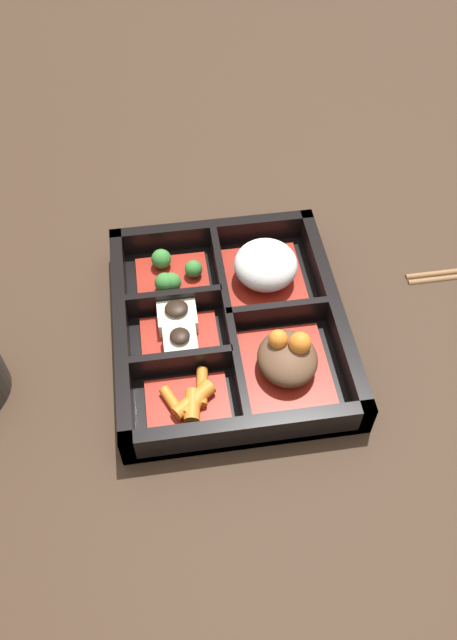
# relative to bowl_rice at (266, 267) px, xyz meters

# --- Properties ---
(ground_plane) EXTENTS (3.00, 3.00, 0.00)m
(ground_plane) POSITION_rel_bowl_rice_xyz_m (0.06, -0.05, -0.03)
(ground_plane) COLOR #382619
(bento_base) EXTENTS (0.28, 0.24, 0.01)m
(bento_base) POSITION_rel_bowl_rice_xyz_m (0.06, -0.05, -0.03)
(bento_base) COLOR black
(bento_base) RESTS_ON ground_plane
(bento_rim) EXTENTS (0.28, 0.24, 0.04)m
(bento_rim) POSITION_rel_bowl_rice_xyz_m (0.06, -0.05, -0.01)
(bento_rim) COLOR black
(bento_rim) RESTS_ON ground_plane
(bowl_rice) EXTENTS (0.10, 0.09, 0.05)m
(bowl_rice) POSITION_rel_bowl_rice_xyz_m (0.00, 0.00, 0.00)
(bowl_rice) COLOR maroon
(bowl_rice) RESTS_ON bento_base
(bowl_stew) EXTENTS (0.10, 0.09, 0.05)m
(bowl_stew) POSITION_rel_bowl_rice_xyz_m (0.12, 0.00, -0.00)
(bowl_stew) COLOR maroon
(bowl_stew) RESTS_ON bento_base
(bowl_greens) EXTENTS (0.07, 0.08, 0.03)m
(bowl_greens) POSITION_rel_bowl_rice_xyz_m (-0.01, -0.11, -0.01)
(bowl_greens) COLOR maroon
(bowl_greens) RESTS_ON bento_base
(bowl_tofu) EXTENTS (0.08, 0.08, 0.04)m
(bowl_tofu) POSITION_rel_bowl_rice_xyz_m (0.07, -0.11, -0.01)
(bowl_tofu) COLOR maroon
(bowl_tofu) RESTS_ON bento_base
(bowl_carrots) EXTENTS (0.06, 0.08, 0.02)m
(bowl_carrots) POSITION_rel_bowl_rice_xyz_m (0.15, -0.10, -0.02)
(bowl_carrots) COLOR maroon
(bowl_carrots) RESTS_ON bento_base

